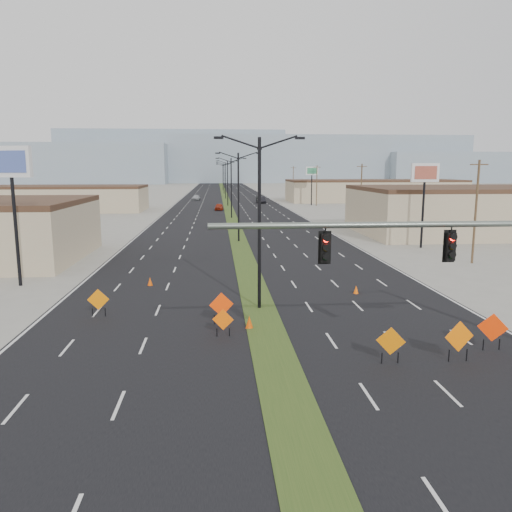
{
  "coord_description": "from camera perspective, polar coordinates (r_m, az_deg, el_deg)",
  "views": [
    {
      "loc": [
        -2.44,
        -16.72,
        8.23
      ],
      "look_at": [
        -0.2,
        11.92,
        3.2
      ],
      "focal_mm": 35.0,
      "sensor_mm": 36.0,
      "label": 1
    }
  ],
  "objects": [
    {
      "name": "cone_0",
      "position": [
        26.21,
        -0.77,
        -7.58
      ],
      "size": [
        0.51,
        0.51,
        0.68
      ],
      "primitive_type": "cone",
      "rotation": [
        0.0,
        0.0,
        -0.29
      ],
      "color": "#D64704",
      "rests_on": "ground"
    },
    {
      "name": "median_strip",
      "position": [
        117.04,
        -3.28,
        5.88
      ],
      "size": [
        2.0,
        400.0,
        0.04
      ],
      "primitive_type": "cube",
      "color": "#2B4819",
      "rests_on": "ground"
    },
    {
      "name": "construction_sign_4",
      "position": [
        23.37,
        22.2,
        -8.65
      ],
      "size": [
        1.36,
        0.24,
        1.82
      ],
      "rotation": [
        0.0,
        0.0,
        0.14
      ],
      "color": "orange",
      "rests_on": "ground"
    },
    {
      "name": "building_se_far",
      "position": [
        133.14,
        13.32,
        7.2
      ],
      "size": [
        44.0,
        16.0,
        5.0
      ],
      "primitive_type": "cube",
      "color": "tan",
      "rests_on": "ground"
    },
    {
      "name": "streetlight_3",
      "position": [
        112.78,
        -3.26,
        8.48
      ],
      "size": [
        5.15,
        0.24,
        10.02
      ],
      "color": "black",
      "rests_on": "ground"
    },
    {
      "name": "streetlight_6",
      "position": [
        196.76,
        -3.81,
        9.09
      ],
      "size": [
        5.15,
        0.24,
        10.02
      ],
      "color": "black",
      "rests_on": "ground"
    },
    {
      "name": "car_mid",
      "position": [
        121.85,
        0.57,
        6.44
      ],
      "size": [
        2.18,
        5.15,
        1.65
      ],
      "primitive_type": "imported",
      "rotation": [
        0.0,
        0.0,
        0.09
      ],
      "color": "black",
      "rests_on": "ground"
    },
    {
      "name": "building_se_near",
      "position": [
        71.89,
        26.09,
        4.55
      ],
      "size": [
        36.0,
        18.0,
        5.5
      ],
      "primitive_type": "cube",
      "color": "tan",
      "rests_on": "ground"
    },
    {
      "name": "ground",
      "position": [
        18.8,
        3.59,
        -16.05
      ],
      "size": [
        600.0,
        600.0,
        0.0
      ],
      "primitive_type": "plane",
      "color": "gray",
      "rests_on": "ground"
    },
    {
      "name": "construction_sign_1",
      "position": [
        24.91,
        -3.79,
        -7.39
      ],
      "size": [
        1.05,
        0.23,
        1.41
      ],
      "rotation": [
        0.0,
        0.0,
        -0.18
      ],
      "color": "#FF5F05",
      "rests_on": "ground"
    },
    {
      "name": "utility_pole_1",
      "position": [
        80.02,
        11.92,
        7.17
      ],
      "size": [
        1.6,
        0.2,
        9.0
      ],
      "color": "#4C3823",
      "rests_on": "ground"
    },
    {
      "name": "construction_sign_5",
      "position": [
        25.39,
        25.43,
        -7.52
      ],
      "size": [
        1.22,
        0.58,
        1.76
      ],
      "rotation": [
        0.0,
        0.0,
        -0.42
      ],
      "color": "#FE3605",
      "rests_on": "ground"
    },
    {
      "name": "utility_pole_0",
      "position": [
        47.51,
        23.82,
        4.8
      ],
      "size": [
        1.6,
        0.2,
        9.0
      ],
      "color": "#4C3823",
      "rests_on": "ground"
    },
    {
      "name": "streetlight_0",
      "position": [
        28.96,
        0.39,
        4.36
      ],
      "size": [
        5.15,
        0.24,
        10.02
      ],
      "color": "black",
      "rests_on": "ground"
    },
    {
      "name": "streetlight_5",
      "position": [
        168.76,
        -3.69,
        8.95
      ],
      "size": [
        5.15,
        0.24,
        10.02
      ],
      "color": "black",
      "rests_on": "ground"
    },
    {
      "name": "mesa_west",
      "position": [
        319.17,
        -26.47,
        9.4
      ],
      "size": [
        180.0,
        50.0,
        22.0
      ],
      "primitive_type": "cube",
      "color": "#879AA8",
      "rests_on": "ground"
    },
    {
      "name": "pole_sign_east_near",
      "position": [
        55.02,
        18.73,
        8.28
      ],
      "size": [
        2.89,
        0.52,
        8.81
      ],
      "rotation": [
        0.0,
        0.0,
        -0.05
      ],
      "color": "black",
      "rests_on": "ground"
    },
    {
      "name": "streetlight_2",
      "position": [
        84.8,
        -2.85,
        8.02
      ],
      "size": [
        5.15,
        0.24,
        10.02
      ],
      "color": "black",
      "rests_on": "ground"
    },
    {
      "name": "road_surface",
      "position": [
        117.04,
        -3.28,
        5.88
      ],
      "size": [
        25.0,
        400.0,
        0.02
      ],
      "primitive_type": "cube",
      "color": "black",
      "rests_on": "ground"
    },
    {
      "name": "mesa_east",
      "position": [
        356.88,
        26.63,
        9.02
      ],
      "size": [
        160.0,
        50.0,
        18.0
      ],
      "primitive_type": "cube",
      "color": "#879AA8",
      "rests_on": "ground"
    },
    {
      "name": "cone_1",
      "position": [
        31.05,
        -3.84,
        -4.93
      ],
      "size": [
        0.44,
        0.44,
        0.55
      ],
      "primitive_type": "cone",
      "rotation": [
        0.0,
        0.0,
        0.4
      ],
      "color": "#E13B04",
      "rests_on": "ground"
    },
    {
      "name": "signal_mast",
      "position": [
        21.98,
        25.62,
        -0.05
      ],
      "size": [
        16.3,
        0.6,
        8.0
      ],
      "color": "slate",
      "rests_on": "ground"
    },
    {
      "name": "utility_pole_2",
      "position": [
        114.01,
        6.95,
        8.07
      ],
      "size": [
        1.6,
        0.2,
        9.0
      ],
      "color": "#4C3823",
      "rests_on": "ground"
    },
    {
      "name": "construction_sign_2",
      "position": [
        26.77,
        -3.97,
        -5.68
      ],
      "size": [
        1.29,
        0.32,
        1.75
      ],
      "rotation": [
        0.0,
        0.0,
        0.22
      ],
      "color": "#FF3D05",
      "rests_on": "ground"
    },
    {
      "name": "construction_sign_0",
      "position": [
        29.43,
        -17.58,
        -4.88
      ],
      "size": [
        1.21,
        0.09,
        1.61
      ],
      "rotation": [
        0.0,
        0.0,
        0.04
      ],
      "color": "orange",
      "rests_on": "ground"
    },
    {
      "name": "cone_2",
      "position": [
        34.0,
        11.36,
        -3.78
      ],
      "size": [
        0.42,
        0.42,
        0.57
      ],
      "primitive_type": "cone",
      "rotation": [
        0.0,
        0.0,
        -0.27
      ],
      "color": "#FF5B05",
      "rests_on": "ground"
    },
    {
      "name": "pole_sign_east_far",
      "position": [
        115.61,
        6.41,
        9.3
      ],
      "size": [
        2.87,
        0.53,
        8.74
      ],
      "rotation": [
        0.0,
        0.0,
        0.05
      ],
      "color": "black",
      "rests_on": "ground"
    },
    {
      "name": "streetlight_4",
      "position": [
        140.77,
        -3.52,
        8.76
      ],
      "size": [
        5.15,
        0.24,
        10.02
      ],
      "color": "black",
      "rests_on": "ground"
    },
    {
      "name": "car_far",
      "position": [
        134.07,
        -6.87,
        6.62
      ],
      "size": [
        2.21,
        4.75,
        1.34
      ],
      "primitive_type": "imported",
      "rotation": [
        0.0,
        0.0,
        -0.07
      ],
      "color": "#9FA3A8",
      "rests_on": "ground"
    },
    {
      "name": "mesa_backdrop",
      "position": [
        337.94,
        -9.32,
        11.12
      ],
      "size": [
        140.0,
        50.0,
        32.0
      ],
      "primitive_type": "cube",
      "color": "#879AA8",
      "rests_on": "ground"
    },
    {
      "name": "building_sw_far",
      "position": [
        106.1,
        -20.76,
        6.06
      ],
      "size": [
        30.0,
        14.0,
        4.5
      ],
      "primitive_type": "cube",
      "color": "tan",
      "rests_on": "ground"
    },
    {
      "name": "pole_sign_west",
      "position": [
        38.62,
        -26.2,
        8.58
      ],
      "size": [
        3.16,
        1.24,
        9.78
      ],
      "rotation": [
        0.0,
        0.0,
        -0.29
      ],
      "color": "black",
      "rests_on": "ground"
    },
    {
      "name": "streetlight_1",
      "position": [
        56.84,
        -2.02,
        7.09
      ],
      "size": [
        5.15,
        0.24,
        10.02
      ],
      "color": "black",
      "rests_on": "ground"
    },
    {
      "name": "utility_pole_3",
      "position": [
        148.47,
        4.27,
        8.53
      ],
      "size": [
        1.6,
        0.2,
        9.0
      ],
      "color": "#4C3823",
      "rests_on": "ground"
    },
    {
      "name": "construction_sign_3",
      "position": [
        22.25,
        15.14,
        -9.51
      ],
      "size": [
        1.17,
        0.42,
        1.62
      ],
      "rotation": [
        0.0,
        0.0,
        -0.32
      ],
      "color": "orange",
      "rests_on": "ground"
    },
    {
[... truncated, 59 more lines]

